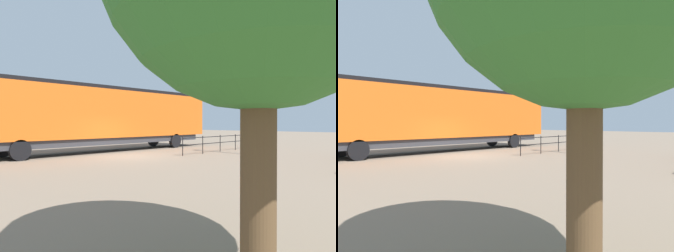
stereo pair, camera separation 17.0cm
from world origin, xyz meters
The scene contains 4 objects.
ground_plane centered at (0.00, 0.00, 0.00)m, with size 120.00×120.00×0.00m, color #84705B.
locomotive centered at (-3.85, 1.27, 2.47)m, with size 2.81×18.79×4.43m.
lamp_post centered at (4.56, 5.83, 4.56)m, with size 0.55×0.55×6.30m.
platform_fence centered at (2.01, 6.29, 0.74)m, with size 0.05×7.93×1.15m.
Camera 1 is at (14.17, -11.73, 1.97)m, focal length 33.40 mm.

